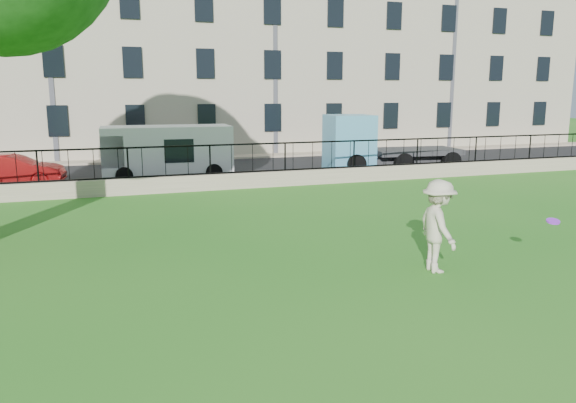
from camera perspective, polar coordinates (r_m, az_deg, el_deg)
name	(u,v)px	position (r m, az deg, el deg)	size (l,w,h in m)	color
ground	(340,296)	(10.48, 5.33, -9.56)	(120.00, 120.00, 0.00)	#25761C
retaining_wall	(211,182)	(21.58, -7.86, 1.97)	(50.00, 0.40, 0.60)	gray
iron_railing	(210,160)	(21.46, -7.92, 4.22)	(50.00, 0.05, 1.13)	black
street	(191,173)	(26.20, -9.86, 2.87)	(60.00, 9.00, 0.01)	black
sidewalk	(175,159)	(31.30, -11.42, 4.24)	(60.00, 1.40, 0.12)	gray
building_row	(158,38)	(36.85, -13.08, 15.86)	(56.40, 10.40, 13.80)	#B1AB8D
man	(438,226)	(11.97, 15.00, -2.43)	(1.25, 0.72, 1.93)	beige
frisbee	(553,221)	(12.72, 25.33, -1.82)	(0.27, 0.27, 0.03)	#9A29EB
red_sedan	(14,171)	(24.70, -26.10, 2.84)	(1.31, 3.76, 1.24)	#A21414
white_van	(167,152)	(24.62, -12.16, 4.89)	(5.37, 2.09, 2.25)	silver
blue_truck	(391,142)	(27.35, 10.44, 5.94)	(6.26, 2.22, 2.62)	#57A5CC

